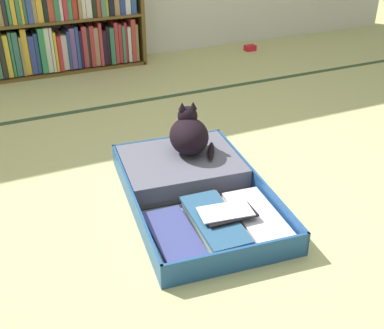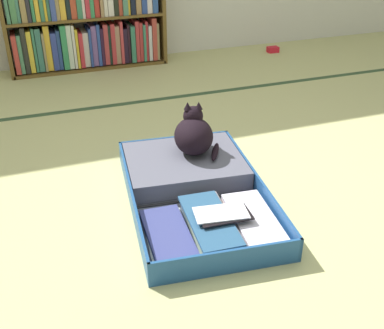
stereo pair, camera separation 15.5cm
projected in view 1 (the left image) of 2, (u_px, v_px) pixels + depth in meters
ground_plane at (218, 203)px, 2.24m from camera, size 10.00×10.00×0.00m
tatami_border at (129, 103)px, 3.32m from camera, size 4.80×0.05×0.00m
bookshelf at (63, 22)px, 3.75m from camera, size 1.28×0.26×0.83m
open_suitcase at (192, 186)px, 2.28m from camera, size 0.71×1.06×0.11m
black_cat at (189, 134)px, 2.41m from camera, size 0.27×0.30×0.25m
small_red_pouch at (250, 48)px, 4.42m from camera, size 0.10×0.07×0.05m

